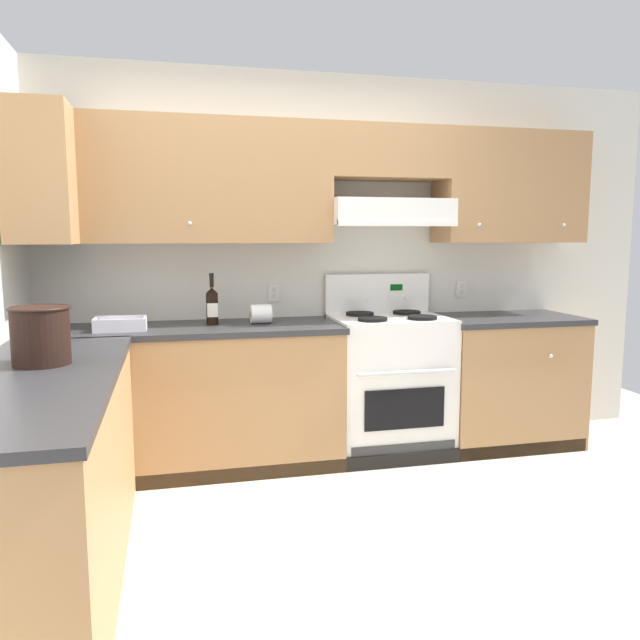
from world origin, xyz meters
name	(u,v)px	position (x,y,z in m)	size (l,w,h in m)	color
ground_plane	(334,552)	(0.00, 0.00, 0.00)	(7.04, 7.04, 0.00)	beige
wall_back	(336,234)	(0.40, 1.53, 1.48)	(4.68, 0.57, 2.55)	silver
counter_back_run	(307,392)	(0.14, 1.24, 0.45)	(3.60, 0.65, 0.91)	#A87A4C
counter_left_run	(42,485)	(-1.24, 0.00, 0.45)	(0.63, 1.91, 0.91)	#A87A4C
stove	(389,383)	(0.71, 1.25, 0.48)	(0.76, 0.62, 1.20)	white
wine_bottle	(212,305)	(-0.46, 1.30, 1.04)	(0.08, 0.08, 0.32)	black
bowl	(121,326)	(-1.00, 1.18, 0.94)	(0.30, 0.21, 0.08)	silver
bucket	(41,334)	(-1.26, 0.22, 1.04)	(0.26, 0.26, 0.25)	black
paper_towel_roll	(261,314)	(-0.15, 1.28, 0.97)	(0.13, 0.12, 0.12)	white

